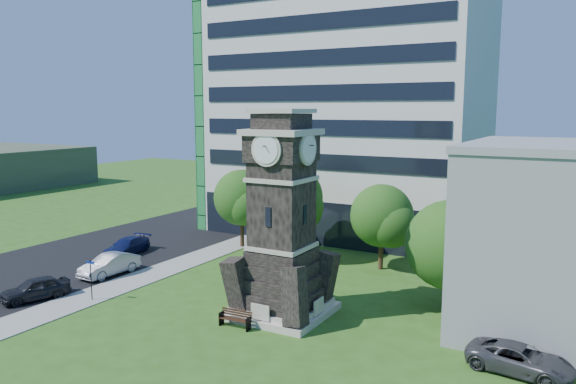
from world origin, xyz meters
The scene contains 15 objects.
ground centered at (0.00, 0.00, 0.00)m, with size 160.00×160.00×0.00m, color #2F5418.
sidewalk centered at (-9.50, 5.00, 0.03)m, with size 3.00×70.00×0.06m, color gray.
street centered at (-18.00, 5.00, 0.01)m, with size 14.00×80.00×0.02m, color black.
clock_tower centered at (3.00, 2.00, 5.28)m, with size 5.40×5.40×12.22m.
office_tall centered at (-3.20, 25.84, 14.22)m, with size 26.20×15.11×28.60m.
car_street_south centered at (-12.18, -3.64, 0.73)m, with size 1.72×4.27×1.46m, color black.
car_street_mid centered at (-12.14, 2.59, 0.78)m, with size 1.65×4.73×1.56m, color gray.
car_street_north centered at (-15.42, 7.54, 0.70)m, with size 1.95×4.81×1.39m, color #11194D.
car_east_lot centered at (16.49, 0.89, 0.67)m, with size 2.21×4.80×1.33m, color #434347.
park_bench centered at (1.76, -1.10, 0.53)m, with size 1.95×0.52×1.01m.
street_sign centered at (-8.82, -1.99, 1.68)m, with size 0.64×0.06×2.68m.
tree_nw centered at (-8.37, 14.60, 4.28)m, with size 5.46×4.96×6.95m.
tree_nc centered at (-2.86, 13.28, 4.85)m, with size 6.18×5.62×7.87m.
tree_ne centered at (4.86, 14.02, 4.01)m, with size 5.29×4.81×6.59m.
tree_east centered at (11.63, 7.38, 3.98)m, with size 5.94×5.40×6.84m.
Camera 1 is at (19.24, -25.93, 12.21)m, focal length 35.00 mm.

